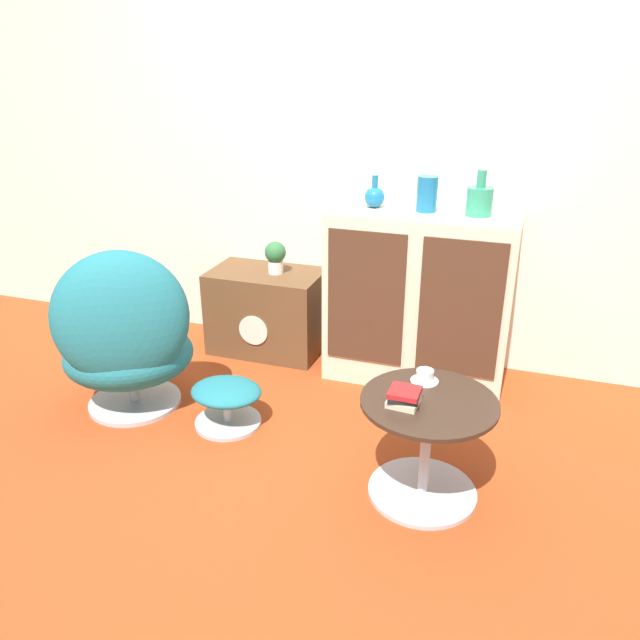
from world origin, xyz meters
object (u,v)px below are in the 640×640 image
Objects in this scene: vase_inner_right at (479,200)px; vase_inner_left at (427,194)px; egg_chair at (125,338)px; vase_leftmost at (375,196)px; potted_plant at (275,256)px; teacup at (425,377)px; coffee_table at (426,443)px; book_stack at (404,397)px; tv_console at (267,311)px; ottoman at (227,398)px; sideboard at (419,297)px.

vase_inner_left is at bearing 180.00° from vase_inner_right.
vase_leftmost reaches higher than egg_chair.
potted_plant is at bearing 63.51° from egg_chair.
vase_inner_right reaches higher than teacup.
egg_chair is 1.63× the size of coffee_table.
book_stack is (-0.09, -0.07, 0.24)m from coffee_table.
egg_chair is 6.79× the size of book_stack.
tv_console is at bearing 140.14° from teacup.
tv_console is 1.22× the size of coffee_table.
vase_leftmost is at bearing 39.79° from egg_chair.
ottoman is 1.05m from teacup.
teacup is at bearing -78.26° from sideboard.
book_stack is (-0.13, -1.14, -0.56)m from vase_inner_right.
tv_console is 5.10× the size of book_stack.
ottoman is 1.56× the size of vase_inner_right.
vase_inner_right is (0.27, 0.00, -0.01)m from vase_inner_left.
teacup is (0.99, -0.08, 0.33)m from ottoman.
teacup is (0.47, -0.93, -0.55)m from vase_leftmost.
vase_leftmost is 1.33m from book_stack.
vase_inner_right reaches higher than egg_chair.
egg_chair is at bearing 173.05° from coffee_table.
vase_inner_left is 0.95× the size of potted_plant.
teacup is at bearing -4.55° from ottoman.
potted_plant is 1.44m from teacup.
tv_console is at bearing 133.22° from book_stack.
vase_inner_right is 1.96× the size of teacup.
book_stack is (1.03, -1.17, -0.13)m from potted_plant.
vase_leftmost is at bearing 180.00° from vase_inner_left.
book_stack is (0.14, -1.14, -0.57)m from vase_inner_left.
vase_leftmost is 0.55m from vase_inner_right.
ottoman is 1.05m from book_stack.
ottoman is 1.48m from vase_inner_left.
vase_leftmost is (1.06, 0.88, 0.61)m from egg_chair.
vase_leftmost is 0.75× the size of vase_inner_right.
teacup is 0.89× the size of book_stack.
book_stack is (-0.05, -0.21, 0.01)m from teacup.
ottoman is 2.08× the size of vase_leftmost.
vase_inner_left is 1.28m from book_stack.
potted_plant is (-0.89, 0.03, -0.44)m from vase_inner_left.
teacup is (-0.05, 0.15, 0.23)m from coffee_table.
egg_chair reaches higher than teacup.
tv_console is 5.76× the size of teacup.
sideboard is 0.63m from vase_inner_right.
tv_console is at bearing 178.03° from sideboard.
ottoman is at bearing -141.79° from vase_inner_right.
vase_inner_right is (0.55, 0.00, 0.02)m from vase_leftmost.
egg_chair is 4.91× the size of vase_inner_left.
ottoman is (0.15, -0.87, -0.11)m from tv_console.
tv_console is 1.89× the size of ottoman.
potted_plant reaches higher than book_stack.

